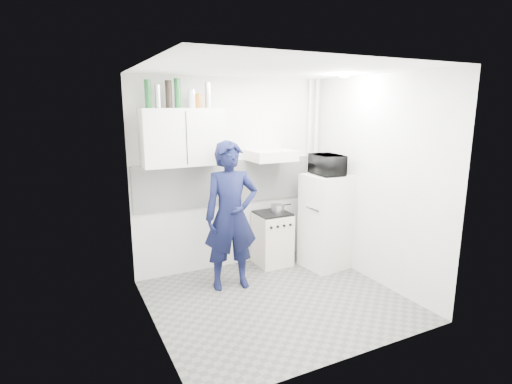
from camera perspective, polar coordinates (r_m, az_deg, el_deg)
name	(u,v)px	position (r m, az deg, el deg)	size (l,w,h in m)	color
floor	(277,300)	(4.85, 3.02, -15.15)	(2.80, 2.80, 0.00)	#5C5C53
ceiling	(280,69)	(4.32, 3.42, 17.15)	(2.80, 2.80, 0.00)	white
wall_back	(233,175)	(5.51, -3.26, 2.49)	(2.80, 2.80, 0.00)	white
wall_left	(150,205)	(3.92, -14.88, -1.86)	(2.60, 2.60, 0.00)	white
wall_right	(375,181)	(5.23, 16.65, 1.49)	(2.60, 2.60, 0.00)	white
person	(231,216)	(4.87, -3.59, -3.45)	(0.67, 0.44, 1.83)	black
stove	(272,239)	(5.72, 2.34, -6.75)	(0.46, 0.46, 0.74)	beige
fridge	(325,221)	(5.64, 9.86, -4.15)	(0.54, 0.54, 1.31)	white
stove_top	(273,213)	(5.61, 2.38, -3.05)	(0.44, 0.44, 0.03)	black
saucepan	(277,208)	(5.64, 3.06, -2.29)	(0.18, 0.18, 0.10)	silver
microwave	(327,165)	(5.47, 10.16, 3.86)	(0.33, 0.49, 0.27)	black
bottle_a	(148,94)	(4.92, -15.20, 13.37)	(0.08, 0.08, 0.32)	#144C1E
bottle_b	(158,96)	(4.94, -13.86, 13.11)	(0.07, 0.07, 0.27)	silver
bottle_c	(169,94)	(4.97, -12.37, 13.48)	(0.08, 0.08, 0.32)	black
bottle_d	(178,93)	(5.00, -11.14, 13.66)	(0.08, 0.08, 0.35)	#144C1E
canister_a	(192,99)	(5.05, -9.16, 13.02)	(0.09, 0.09, 0.22)	#B2B7BC
canister_b	(198,101)	(5.07, -8.32, 12.77)	(0.09, 0.09, 0.17)	brown
bottle_e	(208,95)	(5.12, -6.89, 13.56)	(0.08, 0.08, 0.31)	silver
upper_cabinet	(182,137)	(5.02, -10.48, 7.71)	(1.00, 0.35, 0.70)	white
range_hood	(271,155)	(5.44, 2.14, 5.26)	(0.60, 0.50, 0.14)	beige
backsplash	(234,182)	(5.51, -3.18, 1.44)	(2.74, 0.03, 0.60)	white
pipe_a	(315,169)	(6.06, 8.42, 3.27)	(0.05, 0.05, 2.60)	beige
pipe_b	(308,170)	(6.00, 7.47, 3.20)	(0.04, 0.04, 2.60)	beige
ceiling_spot_fixture	(344,76)	(5.05, 12.50, 15.83)	(0.10, 0.10, 0.02)	white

